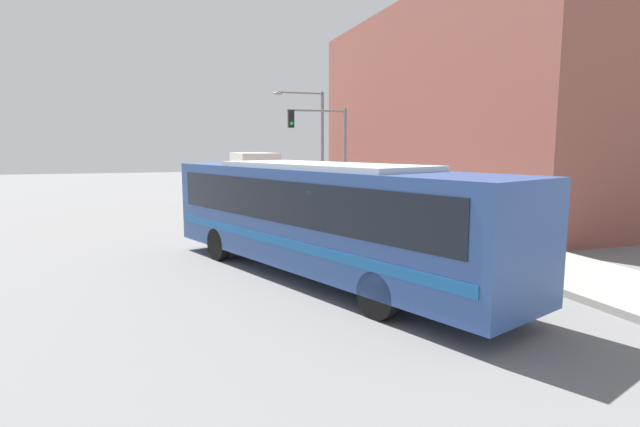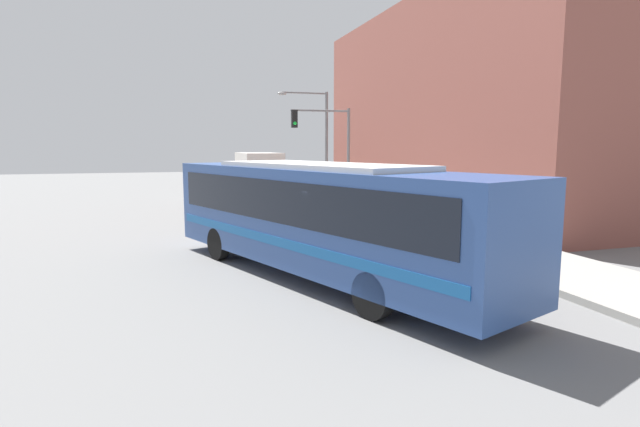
{
  "view_description": "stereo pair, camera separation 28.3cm",
  "coord_description": "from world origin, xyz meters",
  "px_view_note": "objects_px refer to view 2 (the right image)",
  "views": [
    {
      "loc": [
        -4.55,
        -12.12,
        3.53
      ],
      "look_at": [
        0.57,
        3.35,
        1.33
      ],
      "focal_mm": 28.0,
      "sensor_mm": 36.0,
      "label": 1
    },
    {
      "loc": [
        -4.28,
        -12.21,
        3.53
      ],
      "look_at": [
        0.57,
        3.35,
        1.33
      ],
      "focal_mm": 28.0,
      "sensor_mm": 36.0,
      "label": 2
    }
  ],
  "objects_px": {
    "delivery_truck": "(256,173)",
    "parking_meter": "(376,198)",
    "city_bus": "(318,212)",
    "traffic_light_pole": "(329,140)",
    "pedestrian_mid_block": "(390,196)",
    "pedestrian_near_corner": "(349,188)",
    "fire_hydrant": "(407,219)",
    "street_lamp": "(319,135)"
  },
  "relations": [
    {
      "from": "parking_meter",
      "to": "pedestrian_near_corner",
      "type": "relative_size",
      "value": 0.77
    },
    {
      "from": "city_bus",
      "to": "pedestrian_near_corner",
      "type": "xyz_separation_m",
      "value": [
        6.3,
        14.34,
        -0.67
      ]
    },
    {
      "from": "parking_meter",
      "to": "delivery_truck",
      "type": "bearing_deg",
      "value": 103.26
    },
    {
      "from": "fire_hydrant",
      "to": "delivery_truck",
      "type": "bearing_deg",
      "value": 100.86
    },
    {
      "from": "street_lamp",
      "to": "pedestrian_near_corner",
      "type": "relative_size",
      "value": 3.62
    },
    {
      "from": "pedestrian_mid_block",
      "to": "street_lamp",
      "type": "bearing_deg",
      "value": 106.42
    },
    {
      "from": "fire_hydrant",
      "to": "street_lamp",
      "type": "relative_size",
      "value": 0.12
    },
    {
      "from": "delivery_truck",
      "to": "pedestrian_near_corner",
      "type": "bearing_deg",
      "value": -63.33
    },
    {
      "from": "city_bus",
      "to": "pedestrian_near_corner",
      "type": "bearing_deg",
      "value": 45.59
    },
    {
      "from": "traffic_light_pole",
      "to": "street_lamp",
      "type": "relative_size",
      "value": 0.81
    },
    {
      "from": "delivery_truck",
      "to": "pedestrian_near_corner",
      "type": "relative_size",
      "value": 4.24
    },
    {
      "from": "fire_hydrant",
      "to": "pedestrian_near_corner",
      "type": "relative_size",
      "value": 0.45
    },
    {
      "from": "delivery_truck",
      "to": "pedestrian_mid_block",
      "type": "distance_m",
      "value": 12.61
    },
    {
      "from": "city_bus",
      "to": "traffic_light_pole",
      "type": "height_order",
      "value": "traffic_light_pole"
    },
    {
      "from": "parking_meter",
      "to": "pedestrian_mid_block",
      "type": "bearing_deg",
      "value": 49.73
    },
    {
      "from": "delivery_truck",
      "to": "street_lamp",
      "type": "height_order",
      "value": "street_lamp"
    },
    {
      "from": "fire_hydrant",
      "to": "street_lamp",
      "type": "bearing_deg",
      "value": 91.14
    },
    {
      "from": "parking_meter",
      "to": "fire_hydrant",
      "type": "bearing_deg",
      "value": -90.0
    },
    {
      "from": "delivery_truck",
      "to": "parking_meter",
      "type": "xyz_separation_m",
      "value": [
        3.2,
        -13.56,
        -0.56
      ]
    },
    {
      "from": "traffic_light_pole",
      "to": "pedestrian_mid_block",
      "type": "xyz_separation_m",
      "value": [
        2.6,
        -2.2,
        -2.82
      ]
    },
    {
      "from": "city_bus",
      "to": "traffic_light_pole",
      "type": "relative_size",
      "value": 2.23
    },
    {
      "from": "delivery_truck",
      "to": "pedestrian_mid_block",
      "type": "relative_size",
      "value": 4.64
    },
    {
      "from": "city_bus",
      "to": "delivery_truck",
      "type": "height_order",
      "value": "delivery_truck"
    },
    {
      "from": "traffic_light_pole",
      "to": "delivery_truck",
      "type": "bearing_deg",
      "value": 103.33
    },
    {
      "from": "fire_hydrant",
      "to": "street_lamp",
      "type": "xyz_separation_m",
      "value": [
        -0.23,
        11.37,
        3.63
      ]
    },
    {
      "from": "delivery_truck",
      "to": "parking_meter",
      "type": "distance_m",
      "value": 13.94
    },
    {
      "from": "delivery_truck",
      "to": "street_lamp",
      "type": "bearing_deg",
      "value": -60.69
    },
    {
      "from": "fire_hydrant",
      "to": "pedestrian_near_corner",
      "type": "height_order",
      "value": "pedestrian_near_corner"
    },
    {
      "from": "traffic_light_pole",
      "to": "pedestrian_near_corner",
      "type": "height_order",
      "value": "traffic_light_pole"
    },
    {
      "from": "parking_meter",
      "to": "street_lamp",
      "type": "height_order",
      "value": "street_lamp"
    },
    {
      "from": "city_bus",
      "to": "pedestrian_near_corner",
      "type": "relative_size",
      "value": 6.53
    },
    {
      "from": "fire_hydrant",
      "to": "traffic_light_pole",
      "type": "xyz_separation_m",
      "value": [
        -0.96,
        7.24,
        3.26
      ]
    },
    {
      "from": "parking_meter",
      "to": "traffic_light_pole",
      "type": "bearing_deg",
      "value": 103.11
    },
    {
      "from": "traffic_light_pole",
      "to": "pedestrian_near_corner",
      "type": "distance_m",
      "value": 3.58
    },
    {
      "from": "pedestrian_near_corner",
      "to": "pedestrian_mid_block",
      "type": "relative_size",
      "value": 1.09
    },
    {
      "from": "fire_hydrant",
      "to": "parking_meter",
      "type": "height_order",
      "value": "parking_meter"
    },
    {
      "from": "fire_hydrant",
      "to": "pedestrian_mid_block",
      "type": "xyz_separation_m",
      "value": [
        1.64,
        5.04,
        0.44
      ]
    },
    {
      "from": "parking_meter",
      "to": "street_lamp",
      "type": "relative_size",
      "value": 0.21
    },
    {
      "from": "delivery_truck",
      "to": "fire_hydrant",
      "type": "relative_size",
      "value": 9.39
    },
    {
      "from": "fire_hydrant",
      "to": "parking_meter",
      "type": "xyz_separation_m",
      "value": [
        0.0,
        3.1,
        0.54
      ]
    },
    {
      "from": "traffic_light_pole",
      "to": "parking_meter",
      "type": "distance_m",
      "value": 5.05
    },
    {
      "from": "parking_meter",
      "to": "pedestrian_mid_block",
      "type": "height_order",
      "value": "pedestrian_mid_block"
    }
  ]
}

